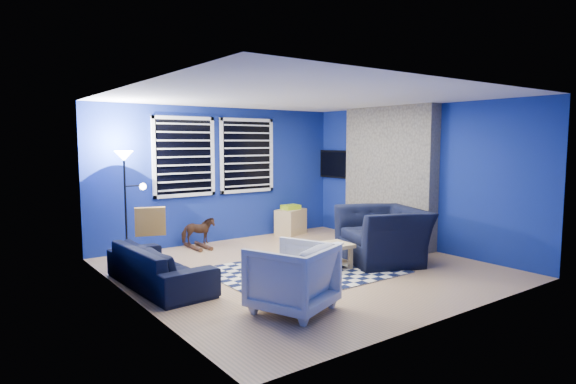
% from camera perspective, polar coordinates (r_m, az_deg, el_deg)
% --- Properties ---
extents(floor, '(5.00, 5.00, 0.00)m').
position_cam_1_polar(floor, '(7.21, 1.82, -9.02)').
color(floor, tan).
rests_on(floor, ground).
extents(ceiling, '(5.00, 5.00, 0.00)m').
position_cam_1_polar(ceiling, '(7.00, 1.89, 11.17)').
color(ceiling, white).
rests_on(ceiling, wall_back).
extents(wall_back, '(5.00, 0.00, 5.00)m').
position_cam_1_polar(wall_back, '(9.09, -7.91, 2.04)').
color(wall_back, navy).
rests_on(wall_back, floor).
extents(wall_left, '(0.00, 5.00, 5.00)m').
position_cam_1_polar(wall_left, '(5.81, -17.98, -0.42)').
color(wall_left, navy).
rests_on(wall_left, floor).
extents(wall_right, '(0.00, 5.00, 5.00)m').
position_cam_1_polar(wall_right, '(8.75, 14.86, 1.74)').
color(wall_right, navy).
rests_on(wall_right, floor).
extents(fireplace, '(0.65, 2.00, 2.50)m').
position_cam_1_polar(fireplace, '(8.97, 11.80, 1.57)').
color(fireplace, gray).
rests_on(fireplace, floor).
extents(window_left, '(1.17, 0.06, 1.42)m').
position_cam_1_polar(window_left, '(8.71, -12.18, 4.09)').
color(window_left, black).
rests_on(window_left, wall_back).
extents(window_right, '(1.17, 0.06, 1.42)m').
position_cam_1_polar(window_right, '(9.31, -4.84, 4.32)').
color(window_right, black).
rests_on(window_right, wall_back).
extents(tv, '(0.07, 1.00, 0.58)m').
position_cam_1_polar(tv, '(10.08, 5.81, 3.30)').
color(tv, black).
rests_on(tv, wall_right).
extents(rug, '(2.50, 2.00, 0.02)m').
position_cam_1_polar(rug, '(7.05, 1.86, -9.30)').
color(rug, black).
rests_on(rug, floor).
extents(sofa, '(1.89, 0.82, 0.54)m').
position_cam_1_polar(sofa, '(6.50, -14.99, -8.44)').
color(sofa, black).
rests_on(sofa, floor).
extents(armchair_big, '(1.60, 1.51, 0.84)m').
position_cam_1_polar(armchair_big, '(7.64, 11.19, -5.04)').
color(armchair_big, black).
rests_on(armchair_big, floor).
extents(armchair_bent, '(1.06, 1.07, 0.76)m').
position_cam_1_polar(armchair_bent, '(5.38, 0.48, -10.09)').
color(armchair_bent, gray).
rests_on(armchair_bent, floor).
extents(rocking_horse, '(0.42, 0.62, 0.48)m').
position_cam_1_polar(rocking_horse, '(8.59, -10.61, -4.57)').
color(rocking_horse, '#492B17').
rests_on(rocking_horse, floor).
extents(coffee_table, '(0.83, 0.52, 0.40)m').
position_cam_1_polar(coffee_table, '(7.05, 4.39, -7.06)').
color(coffee_table, tan).
rests_on(coffee_table, rug).
extents(cabinet, '(0.71, 0.59, 0.60)m').
position_cam_1_polar(cabinet, '(9.76, 0.32, -3.47)').
color(cabinet, tan).
rests_on(cabinet, floor).
extents(floor_lamp, '(0.47, 0.29, 1.72)m').
position_cam_1_polar(floor_lamp, '(7.95, -18.69, 2.39)').
color(floor_lamp, black).
rests_on(floor_lamp, floor).
extents(throw_pillow, '(0.44, 0.26, 0.40)m').
position_cam_1_polar(throw_pillow, '(7.10, -16.01, -3.37)').
color(throw_pillow, orange).
rests_on(throw_pillow, sofa).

